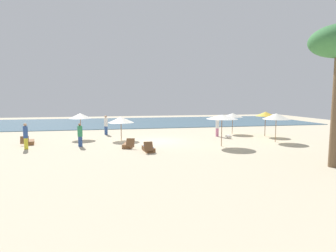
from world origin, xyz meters
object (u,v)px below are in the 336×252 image
Objects in this scene: lounger_0 at (148,149)px; person_0 at (80,135)px; person_2 at (217,127)px; person_3 at (26,136)px; umbrella_0 at (266,114)px; umbrella_3 at (276,116)px; person_1 at (106,125)px; umbrella_4 at (222,117)px; umbrella_1 at (233,115)px; umbrella_5 at (80,116)px; lounger_1 at (29,142)px; umbrella_2 at (121,120)px; dog at (228,137)px; lounger_2 at (128,145)px.

person_0 is (-4.68, 2.73, 0.68)m from lounger_0.
person_0 is at bearing -166.29° from person_2.
lounger_0 is 8.62m from person_3.
umbrella_0 is 1.29× the size of person_2.
umbrella_3 is 1.24× the size of person_1.
umbrella_4 is 10.47m from person_0.
umbrella_1 is 14.57m from person_0.
person_1 is at bearing 108.85° from lounger_0.
umbrella_5 is 1.24× the size of lounger_1.
umbrella_3 is 1.29× the size of lounger_1.
umbrella_2 is 1.25× the size of person_0.
umbrella_5 reaches higher than umbrella_1.
person_3 is at bearing -79.16° from lounger_1.
umbrella_0 is at bearing -42.83° from umbrella_1.
person_2 is at bearing 11.86° from person_3.
umbrella_3 reaches higher than dog.
umbrella_2 is at bearing 23.07° from person_3.
person_2 is at bearing -4.93° from umbrella_5.
person_0 is (-15.27, 0.87, -1.21)m from umbrella_3.
lounger_1 is (-3.58, -2.11, -1.82)m from umbrella_5.
umbrella_3 is 16.39m from umbrella_5.
person_0 is (-3.42, 0.97, 0.69)m from lounger_2.
person_0 is at bearing 176.76° from umbrella_3.
umbrella_5 is 8.56m from lounger_0.
lounger_2 is (3.83, -4.88, -1.82)m from umbrella_5.
umbrella_5 is at bearing 128.11° from lounger_2.
person_0 is at bearing -84.04° from umbrella_5.
umbrella_3 is (12.24, -3.33, 0.35)m from umbrella_2.
person_0 is at bearing 164.13° from lounger_2.
person_1 is (2.08, 2.17, -1.05)m from umbrella_5.
person_1 reaches higher than lounger_2.
lounger_2 is 7.30m from person_1.
umbrella_4 is at bearing -30.96° from umbrella_2.
umbrella_5 reaches higher than person_1.
person_1 is at bearing 74.60° from person_0.
umbrella_5 is 4.09m from person_0.
dog is at bearing 6.87° from person_0.
umbrella_3 reaches higher than lounger_2.
umbrella_2 is 3.99m from person_0.
umbrella_4 is at bearing -168.90° from umbrella_3.
umbrella_4 is 3.44× the size of dog.
umbrella_1 reaches higher than person_0.
lounger_1 is 1.02× the size of lounger_2.
person_1 is (-13.59, 6.94, -1.13)m from umbrella_3.
umbrella_0 is 1.12× the size of umbrella_1.
lounger_0 is at bearing -27.61° from lounger_1.
umbrella_0 is 1.27× the size of lounger_1.
person_3 is (-5.25, -6.43, -0.01)m from person_1.
lounger_0 is 0.97× the size of lounger_2.
person_3 reaches higher than lounger_2.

